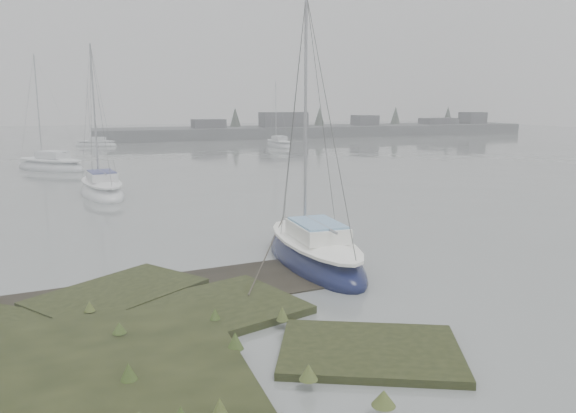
{
  "coord_description": "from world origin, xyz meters",
  "views": [
    {
      "loc": [
        -4.47,
        -9.65,
        4.93
      ],
      "look_at": [
        1.03,
        5.79,
        1.8
      ],
      "focal_mm": 35.0,
      "sensor_mm": 36.0,
      "label": 1
    }
  ],
  "objects": [
    {
      "name": "sailboat_white",
      "position": [
        -3.94,
        20.95,
        0.26
      ],
      "size": [
        2.82,
        6.15,
        8.37
      ],
      "rotation": [
        0.0,
        0.0,
        0.15
      ],
      "color": "silver",
      "rests_on": "ground"
    },
    {
      "name": "sailboat_far_c",
      "position": [
        -3.64,
        54.44,
        0.19
      ],
      "size": [
        4.61,
        2.78,
        6.19
      ],
      "rotation": [
        0.0,
        0.0,
        1.24
      ],
      "color": "#ABB1B6",
      "rests_on": "ground"
    },
    {
      "name": "ground",
      "position": [
        0.0,
        30.0,
        0.0
      ],
      "size": [
        160.0,
        160.0,
        0.0
      ],
      "primitive_type": "plane",
      "color": "slate",
      "rests_on": "ground"
    },
    {
      "name": "sailboat_main",
      "position": [
        1.83,
        5.68,
        0.27
      ],
      "size": [
        2.06,
        6.15,
        8.66
      ],
      "rotation": [
        0.0,
        0.0,
        -0.01
      ],
      "color": "#0B1033",
      "rests_on": "ground"
    },
    {
      "name": "sailboat_far_b",
      "position": [
        14.6,
        46.98,
        0.23
      ],
      "size": [
        2.12,
        5.39,
        7.44
      ],
      "rotation": [
        0.0,
        0.0,
        0.07
      ],
      "color": "#A1A4AA",
      "rests_on": "ground"
    },
    {
      "name": "sailboat_far_a",
      "position": [
        -7.07,
        33.51,
        0.27
      ],
      "size": [
        5.79,
        5.77,
        8.69
      ],
      "rotation": [
        0.0,
        0.0,
        0.79
      ],
      "color": "#A8ACB1",
      "rests_on": "ground"
    },
    {
      "name": "far_shoreline",
      "position": [
        26.84,
        61.9,
        0.85
      ],
      "size": [
        60.0,
        8.0,
        4.15
      ],
      "color": "#4C4F51",
      "rests_on": "ground"
    }
  ]
}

